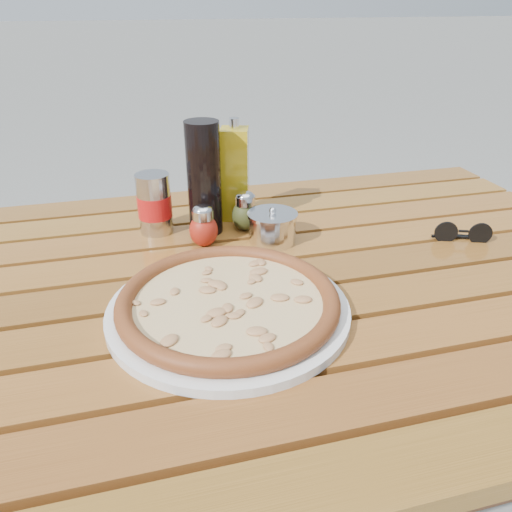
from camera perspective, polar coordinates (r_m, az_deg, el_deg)
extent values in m
cube|color=#3A230D|center=(1.60, 19.20, -5.00)|extent=(0.06, 0.06, 0.70)
cube|color=#381C0C|center=(0.87, 0.34, -5.26)|extent=(1.36, 0.86, 0.04)
cube|color=#54320E|center=(0.56, 12.12, -24.13)|extent=(1.40, 0.09, 0.03)
cube|color=#532A0E|center=(0.62, 7.94, -17.26)|extent=(1.40, 0.09, 0.03)
cube|color=#5B2F10|center=(0.69, 4.78, -11.62)|extent=(1.40, 0.09, 0.03)
cube|color=#572F0F|center=(0.77, 2.31, -7.03)|extent=(1.40, 0.09, 0.03)
cube|color=#502B0E|center=(0.85, 0.34, -3.29)|extent=(1.40, 0.09, 0.03)
cube|color=#5E3310|center=(0.94, -1.26, -0.21)|extent=(1.40, 0.09, 0.03)
cube|color=#5C3210|center=(1.03, -2.59, 2.35)|extent=(1.40, 0.09, 0.03)
cube|color=#5E3610|center=(1.12, -3.71, 4.49)|extent=(1.40, 0.09, 0.03)
cube|color=#542E0E|center=(1.21, -4.67, 6.31)|extent=(1.40, 0.09, 0.03)
cylinder|color=silver|center=(0.75, -3.15, -6.15)|extent=(0.45, 0.45, 0.01)
cylinder|color=#FAE9B3|center=(0.74, -3.17, -5.38)|extent=(0.33, 0.33, 0.01)
torus|color=black|center=(0.74, -3.18, -5.06)|extent=(0.35, 0.35, 0.03)
ellipsoid|color=#AD2313|center=(0.95, -6.01, 2.94)|extent=(0.07, 0.07, 0.06)
cylinder|color=silver|center=(0.93, -6.11, 4.78)|extent=(0.05, 0.05, 0.02)
ellipsoid|color=white|center=(0.93, -6.14, 5.29)|extent=(0.05, 0.05, 0.02)
ellipsoid|color=#393F19|center=(1.01, -1.23, 4.65)|extent=(0.06, 0.06, 0.06)
cylinder|color=silver|center=(0.99, -1.25, 6.41)|extent=(0.04, 0.04, 0.02)
ellipsoid|color=silver|center=(0.99, -1.26, 6.89)|extent=(0.04, 0.04, 0.02)
cylinder|color=black|center=(0.98, -5.96, 8.79)|extent=(0.08, 0.08, 0.22)
cylinder|color=#B9B9BE|center=(1.01, -11.53, 5.90)|extent=(0.07, 0.07, 0.12)
cylinder|color=#B61312|center=(1.01, -11.50, 5.64)|extent=(0.07, 0.07, 0.04)
cube|color=#B09312|center=(1.04, -2.40, 9.28)|extent=(0.07, 0.07, 0.19)
cylinder|color=silver|center=(1.01, -2.52, 14.92)|extent=(0.03, 0.03, 0.02)
cylinder|color=silver|center=(0.96, 1.88, 3.14)|extent=(0.11, 0.11, 0.05)
cylinder|color=silver|center=(0.94, 1.90, 4.75)|extent=(0.11, 0.11, 0.01)
sphere|color=white|center=(0.94, 1.91, 5.20)|extent=(0.02, 0.02, 0.01)
cylinder|color=black|center=(1.03, 20.90, 2.54)|extent=(0.04, 0.02, 0.04)
cylinder|color=black|center=(1.05, 24.26, 2.33)|extent=(0.04, 0.02, 0.04)
cube|color=black|center=(1.04, 22.63, 2.64)|extent=(0.02, 0.01, 0.00)
cube|color=black|center=(1.05, 21.78, 2.06)|extent=(0.09, 0.04, 0.00)
cube|color=black|center=(1.06, 22.73, 2.13)|extent=(0.09, 0.04, 0.00)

